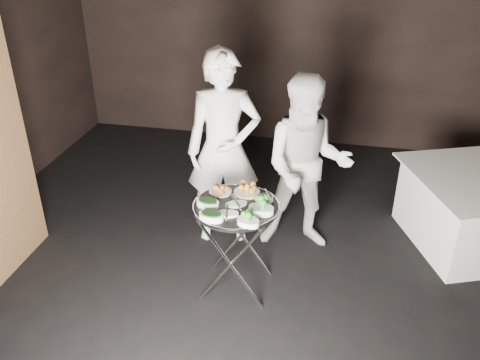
% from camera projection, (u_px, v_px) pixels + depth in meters
% --- Properties ---
extents(floor, '(6.00, 7.00, 0.05)m').
position_uv_depth(floor, '(254.00, 321.00, 3.99)').
color(floor, black).
rests_on(floor, ground).
extents(wall_back, '(6.00, 0.05, 3.00)m').
position_uv_depth(wall_back, '(307.00, 29.00, 6.29)').
color(wall_back, black).
rests_on(wall_back, floor).
extents(tray_stand, '(0.54, 0.46, 0.79)m').
position_uv_depth(tray_stand, '(236.00, 244.00, 4.10)').
color(tray_stand, silver).
rests_on(tray_stand, floor).
extents(serving_tray, '(0.69, 0.69, 0.04)m').
position_uv_depth(serving_tray, '(236.00, 207.00, 3.93)').
color(serving_tray, black).
rests_on(serving_tray, tray_stand).
extents(potato_plate_a, '(0.18, 0.18, 0.07)m').
position_uv_depth(potato_plate_a, '(220.00, 189.00, 4.09)').
color(potato_plate_a, beige).
rests_on(potato_plate_a, serving_tray).
extents(potato_plate_b, '(0.21, 0.21, 0.08)m').
position_uv_depth(potato_plate_b, '(247.00, 190.00, 4.08)').
color(potato_plate_b, beige).
rests_on(potato_plate_b, serving_tray).
extents(greens_bowl, '(0.11, 0.11, 0.07)m').
position_uv_depth(greens_bowl, '(266.00, 197.00, 3.98)').
color(greens_bowl, silver).
rests_on(greens_bowl, serving_tray).
extents(asparagus_plate_a, '(0.20, 0.17, 0.04)m').
position_uv_depth(asparagus_plate_a, '(236.00, 203.00, 3.93)').
color(asparagus_plate_a, silver).
rests_on(asparagus_plate_a, serving_tray).
extents(asparagus_plate_b, '(0.20, 0.13, 0.04)m').
position_uv_depth(asparagus_plate_b, '(227.00, 213.00, 3.80)').
color(asparagus_plate_b, silver).
rests_on(asparagus_plate_b, serving_tray).
extents(spinach_bowl_a, '(0.21, 0.16, 0.08)m').
position_uv_depth(spinach_bowl_a, '(208.00, 202.00, 3.91)').
color(spinach_bowl_a, silver).
rests_on(spinach_bowl_a, serving_tray).
extents(spinach_bowl_b, '(0.20, 0.15, 0.08)m').
position_uv_depth(spinach_bowl_b, '(211.00, 215.00, 3.74)').
color(spinach_bowl_b, silver).
rests_on(spinach_bowl_b, serving_tray).
extents(broccoli_bowl_a, '(0.21, 0.16, 0.08)m').
position_uv_depth(broccoli_bowl_a, '(261.00, 208.00, 3.82)').
color(broccoli_bowl_a, silver).
rests_on(broccoli_bowl_a, serving_tray).
extents(broccoli_bowl_b, '(0.20, 0.16, 0.07)m').
position_uv_depth(broccoli_bowl_b, '(248.00, 221.00, 3.68)').
color(broccoli_bowl_b, silver).
rests_on(broccoli_bowl_b, serving_tray).
extents(serving_utensils, '(0.58, 0.44, 0.01)m').
position_uv_depth(serving_utensils, '(240.00, 196.00, 3.96)').
color(serving_utensils, silver).
rests_on(serving_utensils, serving_tray).
extents(waiter_left, '(0.75, 0.58, 1.83)m').
position_uv_depth(waiter_left, '(224.00, 150.00, 4.57)').
color(waiter_left, white).
rests_on(waiter_left, floor).
extents(waiter_right, '(0.87, 0.72, 1.65)m').
position_uv_depth(waiter_right, '(307.00, 166.00, 4.48)').
color(waiter_right, white).
rests_on(waiter_right, floor).
extents(dining_table, '(1.23, 1.23, 0.70)m').
position_uv_depth(dining_table, '(478.00, 210.00, 4.72)').
color(dining_table, white).
rests_on(dining_table, floor).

